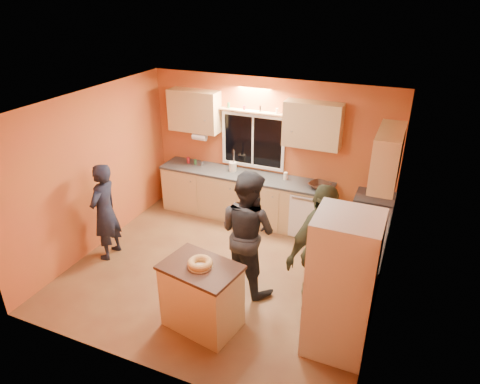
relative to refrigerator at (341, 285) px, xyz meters
The scene contains 14 objects.
ground 2.24m from the refrigerator, 157.06° to the left, with size 4.50×4.50×0.00m, color brown.
room_shell 2.26m from the refrigerator, 145.60° to the left, with size 4.54×4.04×2.61m.
back_counter 3.16m from the refrigerator, 126.89° to the left, with size 4.23×0.62×0.90m.
right_counter 1.38m from the refrigerator, 87.36° to the left, with size 0.62×1.84×0.90m.
refrigerator is the anchor object (origin of this frame).
island 1.73m from the refrigerator, 168.87° to the right, with size 1.05×0.80×0.92m.
bundt_pastry 1.68m from the refrigerator, 168.87° to the right, with size 0.31×0.31×0.09m, color tan.
person_left 3.81m from the refrigerator, behind, with size 0.58×0.38×1.59m, color black.
person_center 1.57m from the refrigerator, 155.17° to the left, with size 0.88×0.69×1.82m, color black.
person_right 0.66m from the refrigerator, 126.26° to the left, with size 1.09×0.45×1.86m, color #2C3320.
mixing_bowl 2.61m from the refrigerator, 109.13° to the left, with size 0.35×0.35×0.09m, color black.
utensil_crock 3.58m from the refrigerator, 134.27° to the left, with size 0.14×0.14×0.17m, color #F0E7C9.
potted_plant 0.52m from the refrigerator, 90.73° to the left, with size 0.25×0.22×0.28m, color gray.
red_box 1.48m from the refrigerator, 87.09° to the left, with size 0.16×0.12×0.07m, color maroon.
Camera 1 is at (2.37, -4.86, 3.99)m, focal length 32.00 mm.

